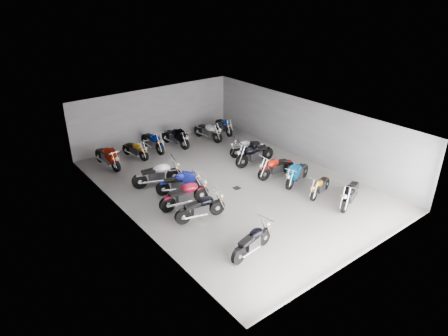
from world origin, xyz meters
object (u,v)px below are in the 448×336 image
at_px(motorcycle_right_c, 297,173).
at_px(motorcycle_right_e, 254,154).
at_px(drain_grate, 237,188).
at_px(motorcycle_right_d, 276,167).
at_px(motorcycle_back_b, 135,150).
at_px(motorcycle_left_e, 179,183).
at_px(motorcycle_back_e, 208,131).
at_px(motorcycle_left_c, 201,208).
at_px(motorcycle_left_a, 252,241).
at_px(motorcycle_left_f, 157,174).
at_px(motorcycle_back_a, 108,157).
at_px(motorcycle_left_d, 185,195).
at_px(motorcycle_back_d, 176,137).
at_px(motorcycle_back_c, 153,141).
at_px(motorcycle_right_a, 350,193).
at_px(motorcycle_back_f, 224,126).
at_px(motorcycle_right_b, 320,186).
at_px(motorcycle_right_f, 248,147).

distance_m(motorcycle_right_c, motorcycle_right_e, 2.84).
bearing_deg(motorcycle_right_c, motorcycle_right_e, -14.14).
xyz_separation_m(drain_grate, motorcycle_right_d, (2.24, -0.23, 0.51)).
distance_m(motorcycle_right_d, motorcycle_right_e, 1.74).
relative_size(motorcycle_right_d, motorcycle_back_b, 1.10).
height_order(motorcycle_right_c, motorcycle_back_b, motorcycle_right_c).
relative_size(motorcycle_left_e, motorcycle_back_e, 0.88).
distance_m(drain_grate, motorcycle_left_c, 3.05).
relative_size(motorcycle_left_a, motorcycle_left_f, 0.90).
distance_m(motorcycle_left_c, motorcycle_right_e, 5.81).
height_order(motorcycle_left_f, motorcycle_back_a, same).
bearing_deg(motorcycle_left_d, motorcycle_left_e, 163.89).
relative_size(motorcycle_left_f, motorcycle_back_d, 1.01).
bearing_deg(motorcycle_right_c, motorcycle_back_c, 7.01).
relative_size(motorcycle_right_a, motorcycle_back_b, 1.09).
xyz_separation_m(drain_grate, motorcycle_back_f, (3.98, 6.11, 0.49)).
bearing_deg(motorcycle_right_c, motorcycle_back_d, -1.68).
xyz_separation_m(motorcycle_left_c, motorcycle_right_b, (5.30, -1.62, -0.07)).
height_order(motorcycle_right_c, motorcycle_back_d, motorcycle_back_d).
bearing_deg(motorcycle_left_f, motorcycle_back_c, 169.98).
distance_m(motorcycle_right_b, motorcycle_back_f, 8.97).
distance_m(motorcycle_left_c, motorcycle_left_e, 2.44).
distance_m(motorcycle_left_c, motorcycle_back_f, 9.90).
relative_size(motorcycle_left_f, motorcycle_right_a, 1.07).
bearing_deg(motorcycle_left_d, motorcycle_right_c, 79.37).
relative_size(motorcycle_right_b, motorcycle_right_e, 0.76).
distance_m(motorcycle_right_a, motorcycle_back_c, 11.03).
bearing_deg(motorcycle_left_c, motorcycle_back_d, 165.77).
xyz_separation_m(motorcycle_left_d, motorcycle_right_b, (5.26, -2.84, -0.10)).
relative_size(motorcycle_right_c, motorcycle_back_f, 1.01).
distance_m(motorcycle_left_e, motorcycle_back_f, 7.93).
height_order(motorcycle_left_f, motorcycle_right_f, motorcycle_left_f).
bearing_deg(motorcycle_back_b, motorcycle_back_d, 169.15).
height_order(motorcycle_left_a, motorcycle_left_d, motorcycle_left_d).
xyz_separation_m(motorcycle_right_f, motorcycle_back_c, (-3.69, 3.81, 0.05)).
relative_size(motorcycle_right_a, motorcycle_back_e, 0.95).
bearing_deg(motorcycle_back_c, motorcycle_right_c, 112.63).
bearing_deg(motorcycle_right_d, motorcycle_right_e, -0.73).
height_order(motorcycle_left_f, motorcycle_right_d, motorcycle_left_f).
bearing_deg(motorcycle_back_c, motorcycle_right_e, 122.78).
bearing_deg(motorcycle_right_a, motorcycle_back_c, -1.14).
bearing_deg(motorcycle_right_f, drain_grate, 150.11).
distance_m(drain_grate, motorcycle_left_f, 3.73).
distance_m(motorcycle_left_e, motorcycle_right_d, 4.79).
height_order(motorcycle_right_b, motorcycle_back_d, motorcycle_back_d).
relative_size(motorcycle_left_a, motorcycle_left_d, 0.89).
bearing_deg(motorcycle_back_e, drain_grate, 57.51).
bearing_deg(motorcycle_back_b, motorcycle_back_c, -179.25).
bearing_deg(motorcycle_back_d, motorcycle_back_f, 170.48).
relative_size(motorcycle_left_e, motorcycle_right_a, 0.93).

